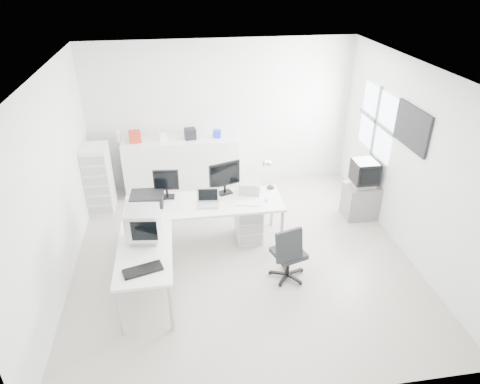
{
  "coord_description": "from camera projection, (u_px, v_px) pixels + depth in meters",
  "views": [
    {
      "loc": [
        -0.83,
        -5.24,
        4.05
      ],
      "look_at": [
        0.0,
        0.2,
        1.0
      ],
      "focal_mm": 32.0,
      "sensor_mm": 36.0,
      "label": 1
    }
  ],
  "objects": [
    {
      "name": "office_chair",
      "position": [
        289.0,
        251.0,
        5.93
      ],
      "size": [
        0.66,
        0.66,
        0.92
      ],
      "primitive_type": null,
      "rotation": [
        0.0,
        0.0,
        0.29
      ],
      "color": "#292B2F",
      "rests_on": "floor"
    },
    {
      "name": "tv_cabinet",
      "position": [
        360.0,
        201.0,
        7.45
      ],
      "size": [
        0.55,
        0.45,
        0.6
      ],
      "primitive_type": "cube",
      "color": "slate",
      "rests_on": "floor"
    },
    {
      "name": "laser_printer",
      "position": [
        250.0,
        187.0,
        6.76
      ],
      "size": [
        0.39,
        0.36,
        0.18
      ],
      "primitive_type": "cube",
      "rotation": [
        0.0,
        0.0,
        -0.29
      ],
      "color": "#9F9F9F",
      "rests_on": "main_desk"
    },
    {
      "name": "crt_monitor",
      "position": [
        143.0,
        226.0,
        5.56
      ],
      "size": [
        0.42,
        0.42,
        0.43
      ],
      "primitive_type": null,
      "rotation": [
        0.0,
        0.0,
        -0.12
      ],
      "color": "#B7B7BA",
      "rests_on": "side_desk"
    },
    {
      "name": "inkjet_printer",
      "position": [
        147.0,
        199.0,
        6.44
      ],
      "size": [
        0.51,
        0.4,
        0.17
      ],
      "primitive_type": "cube",
      "rotation": [
        0.0,
        0.0,
        -0.05
      ],
      "color": "black",
      "rests_on": "main_desk"
    },
    {
      "name": "sideboard",
      "position": [
        182.0,
        165.0,
        8.17
      ],
      "size": [
        2.13,
        0.53,
        1.07
      ],
      "primitive_type": "cube",
      "color": "silver",
      "rests_on": "floor"
    },
    {
      "name": "lcd_monitor_large",
      "position": [
        225.0,
        178.0,
        6.64
      ],
      "size": [
        0.55,
        0.36,
        0.53
      ],
      "primitive_type": null,
      "rotation": [
        0.0,
        0.0,
        0.33
      ],
      "color": "black",
      "rests_on": "main_desk"
    },
    {
      "name": "lcd_monitor_small",
      "position": [
        166.0,
        184.0,
        6.54
      ],
      "size": [
        0.4,
        0.26,
        0.48
      ],
      "primitive_type": null,
      "rotation": [
        0.0,
        0.0,
        -0.1
      ],
      "color": "black",
      "rests_on": "main_desk"
    },
    {
      "name": "right_wall",
      "position": [
        411.0,
        162.0,
        6.25
      ],
      "size": [
        0.02,
        5.0,
        2.8
      ],
      "primitive_type": "cube",
      "color": "silver",
      "rests_on": "floor"
    },
    {
      "name": "desk_lamp",
      "position": [
        271.0,
        175.0,
        6.8
      ],
      "size": [
        0.17,
        0.17,
        0.49
      ],
      "primitive_type": null,
      "rotation": [
        0.0,
        0.0,
        0.03
      ],
      "color": "silver",
      "rests_on": "main_desk"
    },
    {
      "name": "window",
      "position": [
        376.0,
        122.0,
        7.19
      ],
      "size": [
        0.02,
        1.2,
        1.1
      ],
      "primitive_type": null,
      "color": "white",
      "rests_on": "right_wall"
    },
    {
      "name": "black_keyboard",
      "position": [
        143.0,
        270.0,
        5.09
      ],
      "size": [
        0.5,
        0.31,
        0.03
      ],
      "primitive_type": "cube",
      "rotation": [
        0.0,
        0.0,
        0.29
      ],
      "color": "black",
      "rests_on": "side_desk"
    },
    {
      "name": "clutter_box_d",
      "position": [
        217.0,
        134.0,
        7.97
      ],
      "size": [
        0.17,
        0.15,
        0.14
      ],
      "primitive_type": "cube",
      "rotation": [
        0.0,
        0.0,
        -0.27
      ],
      "color": "blue",
      "rests_on": "sideboard"
    },
    {
      "name": "side_desk",
      "position": [
        147.0,
        274.0,
        5.63
      ],
      "size": [
        0.7,
        1.4,
        0.75
      ],
      "primitive_type": null,
      "color": "silver",
      "rests_on": "floor"
    },
    {
      "name": "floor",
      "position": [
        242.0,
        255.0,
        6.6
      ],
      "size": [
        5.0,
        5.0,
        0.01
      ],
      "primitive_type": "cube",
      "color": "beige",
      "rests_on": "ground"
    },
    {
      "name": "clutter_box_a",
      "position": [
        135.0,
        137.0,
        7.75
      ],
      "size": [
        0.23,
        0.21,
        0.2
      ],
      "primitive_type": "cube",
      "rotation": [
        0.0,
        0.0,
        0.15
      ],
      "color": "#B42C19",
      "rests_on": "sideboard"
    },
    {
      "name": "clutter_bottle",
      "position": [
        118.0,
        136.0,
        7.75
      ],
      "size": [
        0.07,
        0.07,
        0.22
      ],
      "primitive_type": "cylinder",
      "color": "silver",
      "rests_on": "sideboard"
    },
    {
      "name": "main_desk",
      "position": [
        205.0,
        223.0,
        6.69
      ],
      "size": [
        2.4,
        0.8,
        0.75
      ],
      "primitive_type": null,
      "color": "silver",
      "rests_on": "floor"
    },
    {
      "name": "clutter_box_c",
      "position": [
        190.0,
        134.0,
        7.89
      ],
      "size": [
        0.22,
        0.21,
        0.2
      ],
      "primitive_type": "cube",
      "rotation": [
        0.0,
        0.0,
        0.14
      ],
      "color": "black",
      "rests_on": "sideboard"
    },
    {
      "name": "clutter_box_b",
      "position": [
        163.0,
        137.0,
        7.84
      ],
      "size": [
        0.15,
        0.14,
        0.14
      ],
      "primitive_type": "cube",
      "rotation": [
        0.0,
        0.0,
        0.17
      ],
      "color": "silver",
      "rests_on": "sideboard"
    },
    {
      "name": "ceiling",
      "position": [
        242.0,
        72.0,
        5.24
      ],
      "size": [
        5.0,
        5.0,
        0.01
      ],
      "primitive_type": "cube",
      "color": "white",
      "rests_on": "back_wall"
    },
    {
      "name": "filing_cabinet",
      "position": [
        99.0,
        179.0,
        7.51
      ],
      "size": [
        0.43,
        0.51,
        1.22
      ],
      "primitive_type": "cube",
      "color": "silver",
      "rests_on": "floor"
    },
    {
      "name": "left_wall",
      "position": [
        54.0,
        187.0,
        5.59
      ],
      "size": [
        0.02,
        5.0,
        2.8
      ],
      "primitive_type": "cube",
      "color": "silver",
      "rests_on": "floor"
    },
    {
      "name": "laptop",
      "position": [
        208.0,
        199.0,
        6.38
      ],
      "size": [
        0.38,
        0.39,
        0.23
      ],
      "primitive_type": null,
      "rotation": [
        0.0,
        0.0,
        -0.11
      ],
      "color": "#B7B7BA",
      "rests_on": "main_desk"
    },
    {
      "name": "back_wall",
      "position": [
        222.0,
        115.0,
        8.08
      ],
      "size": [
        5.0,
        0.02,
        2.8
      ],
      "primitive_type": "cube",
      "color": "silver",
      "rests_on": "floor"
    },
    {
      "name": "drawer_pedestal",
      "position": [
        249.0,
        222.0,
        6.86
      ],
      "size": [
        0.4,
        0.5,
        0.6
      ],
      "primitive_type": "cube",
      "color": "silver",
      "rests_on": "floor"
    },
    {
      "name": "white_keyboard",
      "position": [
        248.0,
        204.0,
        6.46
      ],
      "size": [
        0.4,
        0.19,
        0.02
      ],
      "primitive_type": "cube",
      "rotation": [
        0.0,
        0.0,
        -0.19
      ],
      "color": "silver",
      "rests_on": "main_desk"
    },
    {
      "name": "crt_tv",
      "position": [
        365.0,
        174.0,
        7.2
      ],
      "size": [
        0.5,
        0.48,
        0.45
      ],
      "primitive_type": null,
      "color": "black",
      "rests_on": "tv_cabinet"
    },
    {
      "name": "wall_picture",
      "position": [
        412.0,
        128.0,
        6.09
      ],
      "size": [
        0.04,
        0.9,
        0.6
      ],
      "primitive_type": null,
      "color": "black",
      "rests_on": "right_wall"
    },
    {
      "name": "white_mouse",
      "position": [
        267.0,
        200.0,
        6.54
      ],
      "size": [
        0.05,
        0.05,
        0.05
      ],
      "primitive_type": "sphere",
      "color": "silver",
      "rests_on": "main_desk"
    }
  ]
}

